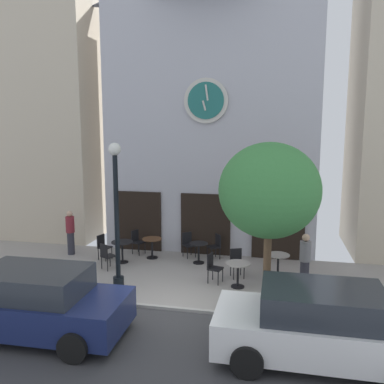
{
  "coord_description": "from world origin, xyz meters",
  "views": [
    {
      "loc": [
        2.64,
        -9.62,
        4.7
      ],
      "look_at": [
        0.08,
        2.47,
        2.75
      ],
      "focal_mm": 37.82,
      "sensor_mm": 36.0,
      "label": 1
    }
  ],
  "objects_px": {
    "cafe_table_near_curb": "(152,244)",
    "cafe_chair_by_entrance": "(216,244)",
    "cafe_chair_left_end": "(103,245)",
    "cafe_chair_mid_row": "(106,254)",
    "cafe_chair_corner": "(237,261)",
    "pedestrian_grey": "(305,261)",
    "cafe_table_rightmost": "(122,247)",
    "cafe_chair_right_end": "(137,240)",
    "street_lamp": "(117,216)",
    "street_tree": "(269,191)",
    "cafe_table_leftmost": "(238,270)",
    "cafe_chair_facing_street": "(188,243)",
    "cafe_table_center_right": "(199,250)",
    "pedestrian_maroon": "(70,232)",
    "cafe_table_near_door": "(278,261)",
    "parked_car_white": "(321,325)",
    "cafe_chair_under_awning": "(213,266)",
    "parked_car_navy": "(34,303)"
  },
  "relations": [
    {
      "from": "cafe_table_near_curb",
      "to": "cafe_chair_by_entrance",
      "type": "height_order",
      "value": "cafe_chair_by_entrance"
    },
    {
      "from": "cafe_chair_left_end",
      "to": "cafe_chair_mid_row",
      "type": "bearing_deg",
      "value": -60.14
    },
    {
      "from": "cafe_chair_mid_row",
      "to": "cafe_chair_corner",
      "type": "bearing_deg",
      "value": 3.42
    },
    {
      "from": "pedestrian_grey",
      "to": "cafe_chair_corner",
      "type": "bearing_deg",
      "value": 164.28
    },
    {
      "from": "cafe_table_rightmost",
      "to": "cafe_chair_right_end",
      "type": "xyz_separation_m",
      "value": [
        0.15,
        1.11,
        -0.03
      ]
    },
    {
      "from": "pedestrian_grey",
      "to": "cafe_chair_right_end",
      "type": "bearing_deg",
      "value": 159.72
    },
    {
      "from": "cafe_chair_mid_row",
      "to": "cafe_chair_left_end",
      "type": "height_order",
      "value": "same"
    },
    {
      "from": "street_lamp",
      "to": "street_tree",
      "type": "height_order",
      "value": "street_tree"
    },
    {
      "from": "cafe_table_leftmost",
      "to": "cafe_chair_corner",
      "type": "bearing_deg",
      "value": 98.09
    },
    {
      "from": "cafe_chair_left_end",
      "to": "cafe_chair_facing_street",
      "type": "height_order",
      "value": "same"
    },
    {
      "from": "cafe_chair_mid_row",
      "to": "cafe_chair_by_entrance",
      "type": "relative_size",
      "value": 1.0
    },
    {
      "from": "cafe_table_center_right",
      "to": "cafe_chair_left_end",
      "type": "height_order",
      "value": "cafe_chair_left_end"
    },
    {
      "from": "cafe_chair_mid_row",
      "to": "cafe_chair_facing_street",
      "type": "xyz_separation_m",
      "value": [
        2.37,
        1.94,
        0.0
      ]
    },
    {
      "from": "cafe_chair_by_entrance",
      "to": "cafe_chair_facing_street",
      "type": "distance_m",
      "value": 1.03
    },
    {
      "from": "cafe_chair_facing_street",
      "to": "cafe_table_center_right",
      "type": "bearing_deg",
      "value": -51.25
    },
    {
      "from": "cafe_chair_corner",
      "to": "pedestrian_maroon",
      "type": "xyz_separation_m",
      "value": [
        -6.34,
        1.03,
        0.33
      ]
    },
    {
      "from": "cafe_table_near_door",
      "to": "parked_car_white",
      "type": "height_order",
      "value": "parked_car_white"
    },
    {
      "from": "cafe_table_near_curb",
      "to": "cafe_chair_corner",
      "type": "relative_size",
      "value": 0.82
    },
    {
      "from": "cafe_chair_under_awning",
      "to": "street_tree",
      "type": "bearing_deg",
      "value": -44.15
    },
    {
      "from": "cafe_table_near_door",
      "to": "pedestrian_grey",
      "type": "bearing_deg",
      "value": -48.41
    },
    {
      "from": "street_lamp",
      "to": "cafe_chair_left_end",
      "type": "distance_m",
      "value": 3.35
    },
    {
      "from": "pedestrian_grey",
      "to": "cafe_table_leftmost",
      "type": "bearing_deg",
      "value": -171.64
    },
    {
      "from": "cafe_table_center_right",
      "to": "cafe_table_leftmost",
      "type": "xyz_separation_m",
      "value": [
        1.56,
        -1.9,
        0.05
      ]
    },
    {
      "from": "parked_car_navy",
      "to": "cafe_chair_by_entrance",
      "type": "bearing_deg",
      "value": 62.66
    },
    {
      "from": "cafe_table_leftmost",
      "to": "parked_car_white",
      "type": "height_order",
      "value": "parked_car_white"
    },
    {
      "from": "cafe_table_center_right",
      "to": "pedestrian_maroon",
      "type": "relative_size",
      "value": 0.44
    },
    {
      "from": "cafe_table_leftmost",
      "to": "cafe_chair_by_entrance",
      "type": "distance_m",
      "value": 2.74
    },
    {
      "from": "cafe_chair_left_end",
      "to": "pedestrian_maroon",
      "type": "height_order",
      "value": "pedestrian_maroon"
    },
    {
      "from": "cafe_table_center_right",
      "to": "cafe_chair_mid_row",
      "type": "xyz_separation_m",
      "value": [
        -2.89,
        -1.29,
        0.04
      ]
    },
    {
      "from": "street_tree",
      "to": "cafe_table_center_right",
      "type": "height_order",
      "value": "street_tree"
    },
    {
      "from": "cafe_chair_left_end",
      "to": "parked_car_white",
      "type": "distance_m",
      "value": 8.72
    },
    {
      "from": "cafe_chair_under_awning",
      "to": "cafe_chair_corner",
      "type": "height_order",
      "value": "same"
    },
    {
      "from": "cafe_chair_right_end",
      "to": "cafe_chair_corner",
      "type": "xyz_separation_m",
      "value": [
        3.94,
        -1.64,
        0.0
      ]
    },
    {
      "from": "cafe_chair_facing_street",
      "to": "cafe_chair_corner",
      "type": "relative_size",
      "value": 1.0
    },
    {
      "from": "parked_car_navy",
      "to": "parked_car_white",
      "type": "bearing_deg",
      "value": 2.19
    },
    {
      "from": "cafe_table_center_right",
      "to": "cafe_table_near_curb",
      "type": "bearing_deg",
      "value": 173.49
    },
    {
      "from": "cafe_table_near_curb",
      "to": "cafe_chair_mid_row",
      "type": "relative_size",
      "value": 0.82
    },
    {
      "from": "cafe_chair_facing_street",
      "to": "street_lamp",
      "type": "bearing_deg",
      "value": -111.82
    },
    {
      "from": "cafe_chair_left_end",
      "to": "cafe_chair_facing_street",
      "type": "distance_m",
      "value": 3.09
    },
    {
      "from": "cafe_table_near_curb",
      "to": "cafe_chair_mid_row",
      "type": "xyz_separation_m",
      "value": [
        -1.12,
        -1.49,
        0.01
      ]
    },
    {
      "from": "cafe_chair_by_entrance",
      "to": "pedestrian_maroon",
      "type": "height_order",
      "value": "pedestrian_maroon"
    },
    {
      "from": "street_lamp",
      "to": "street_tree",
      "type": "distance_m",
      "value": 4.45
    },
    {
      "from": "cafe_table_near_curb",
      "to": "cafe_table_near_door",
      "type": "distance_m",
      "value": 4.61
    },
    {
      "from": "cafe_table_leftmost",
      "to": "cafe_chair_by_entrance",
      "type": "relative_size",
      "value": 0.83
    },
    {
      "from": "cafe_chair_by_entrance",
      "to": "parked_car_white",
      "type": "xyz_separation_m",
      "value": [
        3.08,
        -6.05,
        0.23
      ]
    },
    {
      "from": "cafe_table_near_door",
      "to": "cafe_chair_left_end",
      "type": "distance_m",
      "value": 6.22
    },
    {
      "from": "cafe_chair_mid_row",
      "to": "cafe_chair_by_entrance",
      "type": "distance_m",
      "value": 3.91
    },
    {
      "from": "cafe_table_leftmost",
      "to": "cafe_chair_mid_row",
      "type": "relative_size",
      "value": 0.83
    },
    {
      "from": "cafe_chair_facing_street",
      "to": "parked_car_navy",
      "type": "xyz_separation_m",
      "value": [
        -2.22,
        -6.31,
        0.23
      ]
    },
    {
      "from": "pedestrian_grey",
      "to": "parked_car_white",
      "type": "xyz_separation_m",
      "value": [
        0.09,
        -3.8,
        -0.1
      ]
    }
  ]
}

